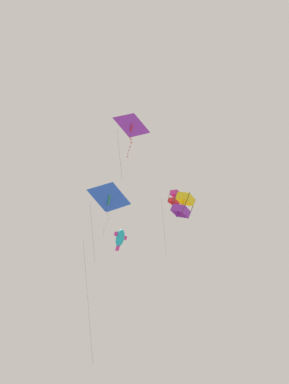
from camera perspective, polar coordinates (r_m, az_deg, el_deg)
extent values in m
ellipsoid|color=#1EB2C6|center=(34.18, -3.08, -5.77)|extent=(1.12, 0.91, 1.44)
cube|color=#DB2D93|center=(34.04, -3.47, -5.33)|extent=(0.27, 0.49, 0.29)
cube|color=#DB2D93|center=(34.40, -2.56, -5.70)|extent=(0.27, 0.49, 0.29)
cube|color=#DB2D93|center=(34.01, -3.39, -7.02)|extent=(0.52, 0.20, 0.53)
sphere|color=black|center=(34.40, -3.39, -5.03)|extent=(0.16, 0.14, 0.13)
sphere|color=black|center=(34.59, -2.92, -5.22)|extent=(0.16, 0.14, 0.13)
cylinder|color=#47474C|center=(32.96, -7.12, -13.30)|extent=(1.37, 3.76, 7.54)
cube|color=#DB2D93|center=(40.80, 3.52, -0.27)|extent=(0.25, 0.76, 0.39)
cube|color=#DB2D93|center=(40.33, 4.33, -0.17)|extent=(0.25, 0.76, 0.39)
cube|color=#DB2D93|center=(40.32, 3.60, 0.01)|extent=(0.82, 0.14, 0.60)
cube|color=#DB2D93|center=(40.82, 4.23, -0.45)|extent=(0.82, 0.14, 0.60)
cube|color=red|center=(40.51, 3.30, -1.22)|extent=(0.25, 0.76, 0.39)
cube|color=red|center=(40.04, 4.11, -1.12)|extent=(0.25, 0.76, 0.39)
cube|color=red|center=(40.02, 3.38, -0.94)|extent=(0.82, 0.14, 0.60)
cube|color=red|center=(40.53, 4.02, -1.39)|extent=(0.82, 0.14, 0.60)
cylinder|color=#332D28|center=(40.40, 3.09, -0.51)|extent=(0.39, 0.09, 1.15)
cylinder|color=#332D28|center=(40.90, 3.72, -0.97)|extent=(0.39, 0.09, 1.15)
cylinder|color=#332D28|center=(39.93, 3.90, -0.41)|extent=(0.39, 0.09, 1.15)
cylinder|color=#332D28|center=(40.44, 4.54, -0.87)|extent=(0.39, 0.09, 1.15)
cylinder|color=#47474C|center=(39.10, 2.44, -4.29)|extent=(0.67, 1.71, 4.48)
pyramid|color=blue|center=(34.26, -4.47, -0.69)|extent=(1.88, 2.69, 1.60)
cube|color=green|center=(34.35, -4.65, -1.06)|extent=(0.81, 0.46, 0.96)
cube|color=green|center=(34.46, -4.22, 0.46)|extent=(0.41, 0.64, 0.18)
cylinder|color=#47474C|center=(33.97, -4.80, -2.28)|extent=(0.02, 0.05, 0.33)
cube|color=white|center=(33.88, -4.84, -2.52)|extent=(0.06, 0.17, 0.06)
cylinder|color=#47474C|center=(33.75, -4.73, -2.72)|extent=(0.02, 0.18, 0.33)
cube|color=white|center=(33.63, -4.62, -2.92)|extent=(0.06, 0.17, 0.06)
cylinder|color=#47474C|center=(33.52, -4.56, -3.14)|extent=(0.03, 0.11, 0.33)
cube|color=white|center=(33.41, -4.49, -3.36)|extent=(0.02, 0.17, 0.06)
cylinder|color=#47474C|center=(33.36, -4.60, -3.63)|extent=(0.02, 0.13, 0.33)
cube|color=white|center=(33.30, -4.70, -3.89)|extent=(0.16, 0.10, 0.06)
cylinder|color=#47474C|center=(33.26, -4.86, -4.18)|extent=(0.02, 0.21, 0.33)
cube|color=white|center=(33.23, -5.02, -4.46)|extent=(0.17, 0.06, 0.06)
cylinder|color=#47474C|center=(33.17, -5.11, -4.73)|extent=(0.02, 0.11, 0.33)
cube|color=white|center=(33.11, -5.20, -4.99)|extent=(0.17, 0.05, 0.06)
cylinder|color=#47474C|center=(33.02, -5.16, -5.23)|extent=(0.02, 0.07, 0.33)
cube|color=white|center=(32.92, -5.13, -5.47)|extent=(0.04, 0.17, 0.06)
cylinder|color=#47474C|center=(33.31, -6.54, -5.07)|extent=(0.65, 1.87, 3.92)
cube|color=yellow|center=(33.88, 4.42, -0.78)|extent=(0.30, 1.03, 0.51)
cube|color=yellow|center=(33.34, 5.88, -0.95)|extent=(0.30, 1.03, 0.51)
cube|color=yellow|center=(33.22, 4.77, -0.44)|extent=(1.15, 0.08, 0.92)
cube|color=yellow|center=(34.00, 5.51, -1.29)|extent=(1.15, 0.08, 0.92)
cube|color=purple|center=(33.52, 3.83, -2.29)|extent=(0.30, 1.03, 0.51)
cube|color=purple|center=(32.97, 5.30, -2.48)|extent=(0.30, 1.03, 0.51)
cube|color=purple|center=(32.85, 4.18, -1.97)|extent=(1.15, 0.08, 0.92)
cube|color=purple|center=(33.63, 4.93, -2.79)|extent=(1.15, 0.08, 0.92)
cylinder|color=#332D28|center=(33.31, 3.75, -1.11)|extent=(0.73, 0.07, 1.50)
cylinder|color=#332D28|center=(34.08, 4.50, -1.94)|extent=(0.73, 0.07, 1.50)
cylinder|color=#332D28|center=(32.76, 5.22, -1.29)|extent=(0.73, 0.07, 1.50)
cylinder|color=#332D28|center=(33.55, 5.95, -2.13)|extent=(0.73, 0.07, 1.50)
pyramid|color=purple|center=(36.50, -1.65, 8.31)|extent=(1.63, 2.41, 1.50)
cube|color=red|center=(36.53, -1.80, 7.96)|extent=(0.71, 0.41, 0.85)
cube|color=red|center=(36.81, -1.49, 9.21)|extent=(0.37, 0.58, 0.17)
cylinder|color=#47474C|center=(36.04, -1.84, 7.03)|extent=(0.04, 0.01, 0.32)
cube|color=red|center=(35.94, -1.83, 6.82)|extent=(0.03, 0.17, 0.06)
cylinder|color=#47474C|center=(35.78, -1.76, 6.70)|extent=(0.08, 0.16, 0.33)
cube|color=red|center=(35.62, -1.70, 6.58)|extent=(0.15, 0.11, 0.06)
cylinder|color=#47474C|center=(35.51, -1.67, 6.39)|extent=(0.02, 0.05, 0.32)
cube|color=red|center=(35.40, -1.65, 6.20)|extent=(0.10, 0.16, 0.06)
cylinder|color=#47474C|center=(35.33, -1.73, 5.96)|extent=(0.04, 0.14, 0.33)
cube|color=red|center=(35.26, -1.81, 5.71)|extent=(0.16, 0.09, 0.06)
cylinder|color=#47474C|center=(35.17, -1.89, 5.48)|extent=(0.01, 0.11, 0.33)
cube|color=red|center=(35.09, -1.96, 5.25)|extent=(0.16, 0.10, 0.06)
cylinder|color=#47474C|center=(35.02, -2.03, 5.01)|extent=(0.02, 0.12, 0.33)
cube|color=red|center=(34.94, -2.10, 4.77)|extent=(0.06, 0.17, 0.06)
cylinder|color=#47474C|center=(34.82, -2.12, 4.60)|extent=(0.06, 0.04, 0.32)
cube|color=red|center=(34.69, -2.13, 4.43)|extent=(0.02, 0.17, 0.06)
cylinder|color=#47474C|center=(35.10, -3.14, 4.72)|extent=(0.45, 1.54, 3.75)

